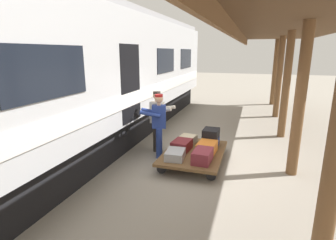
{
  "coord_description": "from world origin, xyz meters",
  "views": [
    {
      "loc": [
        -0.87,
        6.36,
        2.76
      ],
      "look_at": [
        1.06,
        0.36,
        1.15
      ],
      "focal_mm": 28.62,
      "sensor_mm": 36.0,
      "label": 1
    }
  ],
  "objects": [
    {
      "name": "suitcase_maroon_trunk",
      "position": [
        0.79,
        0.06,
        0.43
      ],
      "size": [
        0.47,
        0.61,
        0.26
      ],
      "primitive_type": "cube",
      "rotation": [
        0.0,
        0.0,
        -0.1
      ],
      "color": "maroon",
      "rests_on": "luggage_cart"
    },
    {
      "name": "suitcase_navy_fabric",
      "position": [
        0.14,
        -0.53,
        0.41
      ],
      "size": [
        0.42,
        0.47,
        0.22
      ],
      "primitive_type": "cube",
      "rotation": [
        0.0,
        0.0,
        -0.0
      ],
      "color": "navy",
      "rests_on": "luggage_cart"
    },
    {
      "name": "porter_in_overalls",
      "position": [
        1.46,
        -0.02,
        0.93
      ],
      "size": [
        0.73,
        0.56,
        1.7
      ],
      "color": "navy",
      "rests_on": "ground_plane"
    },
    {
      "name": "porter_by_door",
      "position": [
        1.64,
        -0.49,
        0.93
      ],
      "size": [
        0.68,
        0.44,
        1.7
      ],
      "color": "#332D28",
      "rests_on": "ground_plane"
    },
    {
      "name": "train_car",
      "position": [
        3.7,
        -0.0,
        2.06
      ],
      "size": [
        3.02,
        16.67,
        4.0
      ],
      "color": "#B7BABF",
      "rests_on": "ground_plane"
    },
    {
      "name": "ground_plane",
      "position": [
        0.0,
        0.0,
        0.0
      ],
      "size": [
        60.0,
        60.0,
        0.0
      ],
      "primitive_type": "plane",
      "color": "gray"
    },
    {
      "name": "suitcase_burgundy_valise",
      "position": [
        0.14,
        0.65,
        0.44
      ],
      "size": [
        0.42,
        0.64,
        0.29
      ],
      "primitive_type": "cube",
      "rotation": [
        0.0,
        0.0,
        -0.05
      ],
      "color": "maroon",
      "rests_on": "luggage_cart"
    },
    {
      "name": "suitcase_cream_canvas",
      "position": [
        0.79,
        -0.53,
        0.39
      ],
      "size": [
        0.49,
        0.59,
        0.19
      ],
      "primitive_type": "cube",
      "rotation": [
        0.0,
        0.0,
        -0.14
      ],
      "color": "beige",
      "rests_on": "luggage_cart"
    },
    {
      "name": "suitcase_gray_aluminum",
      "position": [
        0.79,
        0.65,
        0.4
      ],
      "size": [
        0.48,
        0.62,
        0.2
      ],
      "primitive_type": "cube",
      "rotation": [
        0.0,
        0.0,
        0.1
      ],
      "color": "#9EA0A5",
      "rests_on": "luggage_cart"
    },
    {
      "name": "platform_canopy",
      "position": [
        -1.78,
        -0.0,
        3.26
      ],
      "size": [
        3.2,
        18.59,
        3.56
      ],
      "color": "brown",
      "rests_on": "ground_plane"
    },
    {
      "name": "luggage_cart",
      "position": [
        0.46,
        0.06,
        0.26
      ],
      "size": [
        1.45,
        2.15,
        0.3
      ],
      "color": "brown",
      "rests_on": "ground_plane"
    },
    {
      "name": "suitcase_orange_carryall",
      "position": [
        0.14,
        0.06,
        0.43
      ],
      "size": [
        0.47,
        0.64,
        0.27
      ],
      "primitive_type": "cube",
      "rotation": [
        0.0,
        0.0,
        -0.07
      ],
      "color": "#CC6B23",
      "rests_on": "luggage_cart"
    },
    {
      "name": "suitcase_black_hardshell",
      "position": [
        0.14,
        -0.51,
        0.64
      ],
      "size": [
        0.41,
        0.51,
        0.24
      ],
      "primitive_type": "cube",
      "rotation": [
        0.0,
        0.0,
        -0.03
      ],
      "color": "black",
      "rests_on": "suitcase_navy_fabric"
    }
  ]
}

